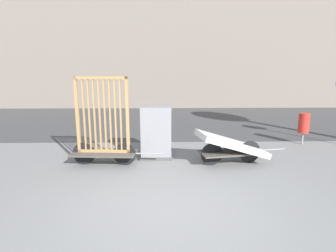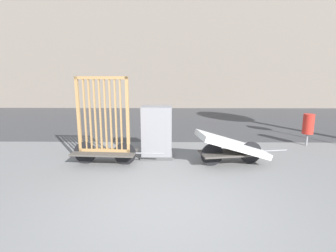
{
  "view_description": "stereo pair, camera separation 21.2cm",
  "coord_description": "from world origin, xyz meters",
  "px_view_note": "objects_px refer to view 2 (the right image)",
  "views": [
    {
      "loc": [
        -0.14,
        -3.9,
        2.18
      ],
      "look_at": [
        0.0,
        2.22,
        0.96
      ],
      "focal_mm": 28.0,
      "sensor_mm": 36.0,
      "label": 1
    },
    {
      "loc": [
        0.07,
        -3.91,
        2.18
      ],
      "look_at": [
        0.0,
        2.22,
        0.96
      ],
      "focal_mm": 28.0,
      "sensor_mm": 36.0,
      "label": 2
    }
  ],
  "objects_px": {
    "bike_cart_with_bedframe": "(104,135)",
    "utility_cabinet": "(157,134)",
    "trash_bin": "(308,124)",
    "bike_cart_with_mattress": "(232,146)"
  },
  "relations": [
    {
      "from": "bike_cart_with_mattress",
      "to": "utility_cabinet",
      "type": "relative_size",
      "value": 1.72
    },
    {
      "from": "bike_cart_with_bedframe",
      "to": "bike_cart_with_mattress",
      "type": "distance_m",
      "value": 3.11
    },
    {
      "from": "utility_cabinet",
      "to": "trash_bin",
      "type": "bearing_deg",
      "value": 15.0
    },
    {
      "from": "bike_cart_with_mattress",
      "to": "bike_cart_with_bedframe",
      "type": "bearing_deg",
      "value": 169.84
    },
    {
      "from": "bike_cart_with_bedframe",
      "to": "bike_cart_with_mattress",
      "type": "xyz_separation_m",
      "value": [
        3.09,
        0.0,
        -0.27
      ]
    },
    {
      "from": "bike_cart_with_bedframe",
      "to": "utility_cabinet",
      "type": "relative_size",
      "value": 1.65
    },
    {
      "from": "trash_bin",
      "to": "bike_cart_with_bedframe",
      "type": "bearing_deg",
      "value": -163.09
    },
    {
      "from": "bike_cart_with_mattress",
      "to": "utility_cabinet",
      "type": "xyz_separation_m",
      "value": [
        -1.85,
        0.54,
        0.18
      ]
    },
    {
      "from": "bike_cart_with_bedframe",
      "to": "utility_cabinet",
      "type": "distance_m",
      "value": 1.36
    },
    {
      "from": "bike_cart_with_bedframe",
      "to": "utility_cabinet",
      "type": "xyz_separation_m",
      "value": [
        1.24,
        0.54,
        -0.09
      ]
    }
  ]
}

